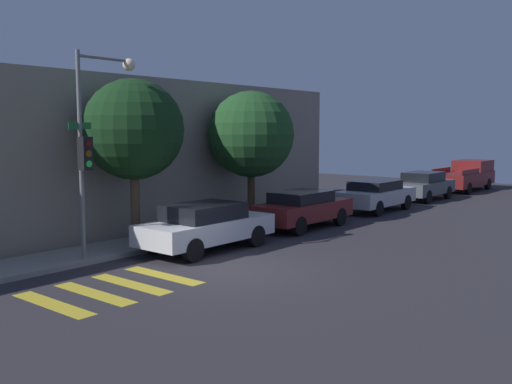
{
  "coord_description": "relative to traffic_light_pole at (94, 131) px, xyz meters",
  "views": [
    {
      "loc": [
        -10.9,
        -9.99,
        3.68
      ],
      "look_at": [
        3.82,
        2.1,
        1.6
      ],
      "focal_mm": 40.0,
      "sensor_mm": 36.0,
      "label": 1
    }
  ],
  "objects": [
    {
      "name": "sedan_far_end",
      "position": [
        14.01,
        -1.27,
        -2.89
      ],
      "size": [
        4.5,
        1.87,
        1.4
      ],
      "color": "#B7BABF",
      "rests_on": "ground"
    },
    {
      "name": "sedan_tail_of_row",
      "position": [
        19.34,
        -1.27,
        -2.86
      ],
      "size": [
        4.33,
        1.77,
        1.48
      ],
      "color": "#4C5156",
      "rests_on": "ground"
    },
    {
      "name": "crosswalk",
      "position": [
        -1.41,
        -2.57,
        -3.65
      ],
      "size": [
        3.54,
        2.6,
        0.0
      ],
      "color": "gold",
      "rests_on": "ground"
    },
    {
      "name": "sedan_near_corner",
      "position": [
        3.02,
        -1.27,
        -2.88
      ],
      "size": [
        4.47,
        1.86,
        1.45
      ],
      "color": "silver",
      "rests_on": "ground"
    },
    {
      "name": "sidewalk",
      "position": [
        1.61,
        0.82,
        -3.58
      ],
      "size": [
        26.0,
        1.98,
        0.14
      ],
      "primitive_type": "cube",
      "color": "gray",
      "rests_on": "ground"
    },
    {
      "name": "tree_near_corner",
      "position": [
        1.99,
        0.81,
        0.03
      ],
      "size": [
        3.13,
        3.13,
        5.26
      ],
      "color": "brown",
      "rests_on": "ground"
    },
    {
      "name": "tree_midblock",
      "position": [
        7.67,
        0.81,
        -0.15
      ],
      "size": [
        3.33,
        3.33,
        5.18
      ],
      "color": "#4C3823",
      "rests_on": "ground"
    },
    {
      "name": "pickup_truck",
      "position": [
        25.65,
        -1.27,
        -2.74
      ],
      "size": [
        5.64,
        2.0,
        1.8
      ],
      "color": "maroon",
      "rests_on": "ground"
    },
    {
      "name": "ground_plane",
      "position": [
        1.61,
        -3.37,
        -3.65
      ],
      "size": [
        60.0,
        60.0,
        0.0
      ],
      "primitive_type": "plane",
      "color": "#2D2B30"
    },
    {
      "name": "traffic_light_pole",
      "position": [
        0.0,
        0.0,
        0.0
      ],
      "size": [
        2.22,
        0.56,
        5.8
      ],
      "color": "slate",
      "rests_on": "ground"
    },
    {
      "name": "building_row",
      "position": [
        1.61,
        5.2,
        -0.89
      ],
      "size": [
        26.0,
        6.0,
        5.52
      ],
      "primitive_type": "cube",
      "color": "gray",
      "rests_on": "ground"
    },
    {
      "name": "sedan_middle",
      "position": [
        8.19,
        -1.27,
        -2.89
      ],
      "size": [
        4.4,
        1.79,
        1.4
      ],
      "color": "maroon",
      "rests_on": "ground"
    }
  ]
}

